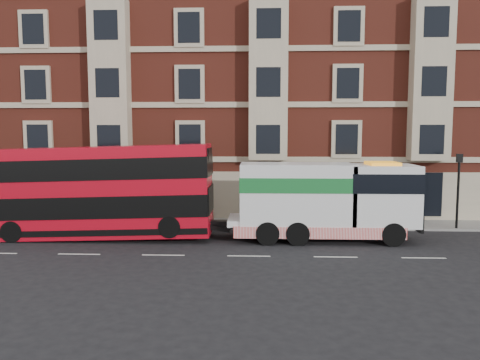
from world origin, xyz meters
The scene contains 9 objects.
ground centered at (0.00, 0.00, 0.00)m, with size 120.00×120.00×0.00m, color black.
sidewalk centered at (0.00, 7.50, 0.07)m, with size 90.00×3.00×0.15m, color slate.
victorian_terrace centered at (0.50, 15.00, 10.07)m, with size 45.00×12.00×20.40m.
lamp_post_west centered at (-6.00, 6.20, 2.68)m, with size 0.35×0.15×4.35m.
lamp_post_east centered at (12.00, 6.20, 2.68)m, with size 0.35×0.15×4.35m.
double_decker_bus centered at (-8.26, 3.47, 2.63)m, with size 12.25×2.81×4.96m.
tow_truck centered at (3.81, 3.47, 2.17)m, with size 9.81×2.90×4.09m.
box_van centered at (-13.03, 3.60, 1.16)m, with size 4.62×2.10×2.36m.
pedestrian centered at (-14.21, 7.19, 0.98)m, with size 0.61×0.40×1.66m, color #1D1B36.
Camera 1 is at (0.49, -21.21, 5.67)m, focal length 35.00 mm.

